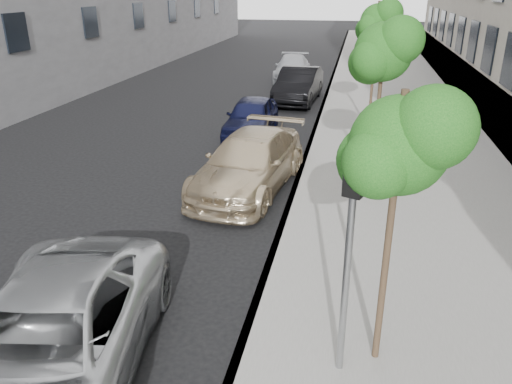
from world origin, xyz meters
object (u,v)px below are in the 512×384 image
(minivan, at_px, (48,343))
(tree_far, at_px, (378,22))
(sedan_blue, at_px, (251,117))
(sedan_black, at_px, (298,85))
(tree_near, at_px, (401,145))
(sedan_rear, at_px, (292,68))
(tree_mid, at_px, (385,52))
(signal_pole, at_px, (349,244))
(suv, at_px, (249,163))

(minivan, bearing_deg, tree_far, 63.12)
(sedan_blue, bearing_deg, sedan_black, 79.59)
(tree_near, xyz_separation_m, sedan_rear, (-4.39, 23.69, -2.72))
(tree_mid, relative_size, sedan_black, 0.91)
(signal_pole, height_order, sedan_black, signal_pole)
(signal_pole, distance_m, minivan, 4.30)
(tree_near, xyz_separation_m, sedan_blue, (-4.37, 11.72, -2.72))
(tree_mid, height_order, sedan_black, tree_mid)
(tree_far, xyz_separation_m, sedan_rear, (-4.39, 10.69, -3.34))
(tree_mid, bearing_deg, signal_pole, -94.54)
(tree_mid, xyz_separation_m, signal_pole, (-0.54, -6.85, -1.63))
(tree_mid, relative_size, suv, 0.86)
(signal_pole, height_order, minivan, signal_pole)
(tree_mid, xyz_separation_m, sedan_black, (-3.33, 11.30, -2.98))
(minivan, relative_size, sedan_black, 1.10)
(tree_far, height_order, suv, tree_far)
(tree_mid, height_order, tree_far, tree_far)
(tree_far, height_order, sedan_blue, tree_far)
(sedan_blue, height_order, sedan_rear, sedan_rear)
(tree_near, bearing_deg, minivan, -163.01)
(minivan, height_order, sedan_black, sedan_black)
(tree_near, height_order, sedan_blue, tree_near)
(tree_far, xyz_separation_m, signal_pole, (-0.54, -13.35, -1.89))
(suv, height_order, sedan_black, sedan_black)
(tree_far, height_order, minivan, tree_far)
(sedan_blue, height_order, sedan_black, sedan_black)
(tree_mid, relative_size, sedan_blue, 1.09)
(minivan, xyz_separation_m, suv, (1.15, 7.82, 0.01))
(signal_pole, relative_size, sedan_blue, 0.79)
(tree_far, xyz_separation_m, suv, (-3.33, -6.55, -3.29))
(sedan_black, distance_m, sedan_rear, 5.98)
(tree_mid, bearing_deg, tree_near, -90.00)
(sedan_blue, xyz_separation_m, sedan_black, (1.04, 6.08, 0.11))
(suv, distance_m, sedan_rear, 17.27)
(tree_far, relative_size, sedan_black, 0.96)
(minivan, height_order, sedan_rear, minivan)
(suv, distance_m, sedan_blue, 5.38)
(suv, bearing_deg, tree_far, 70.93)
(tree_far, bearing_deg, signal_pole, -92.33)
(tree_mid, height_order, minivan, tree_mid)
(suv, relative_size, sedan_blue, 1.26)
(tree_mid, xyz_separation_m, suv, (-3.33, -0.05, -3.03))
(suv, xyz_separation_m, sedan_rear, (-1.06, 17.24, -0.05))
(tree_far, distance_m, suv, 8.05)
(signal_pole, distance_m, sedan_rear, 24.39)
(suv, bearing_deg, tree_near, -54.86)
(tree_near, bearing_deg, sedan_black, 100.59)
(tree_mid, bearing_deg, sedan_black, 106.40)
(tree_far, relative_size, sedan_blue, 1.14)
(tree_near, distance_m, tree_mid, 6.51)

